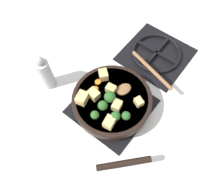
% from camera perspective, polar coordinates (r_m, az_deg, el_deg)
% --- Properties ---
extents(ground_plane, '(2.40, 2.40, 0.00)m').
position_cam_1_polar(ground_plane, '(0.96, -0.00, -2.22)').
color(ground_plane, silver).
extents(front_burner_grate, '(0.31, 0.31, 0.03)m').
position_cam_1_polar(front_burner_grate, '(0.95, -0.00, -1.91)').
color(front_burner_grate, black).
rests_on(front_burner_grate, ground_plane).
extents(rear_burner_grate, '(0.31, 0.31, 0.03)m').
position_cam_1_polar(rear_burner_grate, '(1.13, 11.46, 11.32)').
color(rear_burner_grate, black).
rests_on(rear_burner_grate, ground_plane).
extents(skillet_pan, '(0.43, 0.43, 0.05)m').
position_cam_1_polar(skillet_pan, '(0.91, 0.03, -0.84)').
color(skillet_pan, black).
rests_on(skillet_pan, front_burner_grate).
extents(wooden_spoon, '(0.24, 0.23, 0.02)m').
position_cam_1_polar(wooden_spoon, '(0.94, 7.37, 5.24)').
color(wooden_spoon, brown).
rests_on(wooden_spoon, skillet_pan).
extents(tofu_cube_center_large, '(0.04, 0.04, 0.03)m').
position_cam_1_polar(tofu_cube_center_large, '(0.87, 6.99, -1.00)').
color(tofu_cube_center_large, '#DBB770').
rests_on(tofu_cube_center_large, skillet_pan).
extents(tofu_cube_near_handle, '(0.04, 0.05, 0.03)m').
position_cam_1_polar(tofu_cube_near_handle, '(0.86, 1.29, -1.97)').
color(tofu_cube_near_handle, '#DBB770').
rests_on(tofu_cube_near_handle, skillet_pan).
extents(tofu_cube_east_chunk, '(0.04, 0.05, 0.04)m').
position_cam_1_polar(tofu_cube_east_chunk, '(0.83, -0.70, -6.37)').
color(tofu_cube_east_chunk, '#DBB770').
rests_on(tofu_cube_east_chunk, skillet_pan).
extents(tofu_cube_west_chunk, '(0.05, 0.04, 0.04)m').
position_cam_1_polar(tofu_cube_west_chunk, '(0.88, -4.80, 0.98)').
color(tofu_cube_west_chunk, '#DBB770').
rests_on(tofu_cube_west_chunk, skillet_pan).
extents(tofu_cube_back_piece, '(0.05, 0.06, 0.04)m').
position_cam_1_polar(tofu_cube_back_piece, '(0.88, -7.80, -0.03)').
color(tofu_cube_back_piece, '#DBB770').
rests_on(tofu_cube_back_piece, skillet_pan).
extents(tofu_cube_front_piece, '(0.04, 0.04, 0.03)m').
position_cam_1_polar(tofu_cube_front_piece, '(0.89, -0.29, 2.41)').
color(tofu_cube_front_piece, '#DBB770').
rests_on(tofu_cube_front_piece, skillet_pan).
extents(tofu_cube_mid_small, '(0.06, 0.06, 0.04)m').
position_cam_1_polar(tofu_cube_mid_small, '(0.93, -2.26, 6.09)').
color(tofu_cube_mid_small, '#DBB770').
rests_on(tofu_cube_mid_small, skillet_pan).
extents(broccoli_floret_near_spoon, '(0.04, 0.04, 0.05)m').
position_cam_1_polar(broccoli_floret_near_spoon, '(0.85, -2.33, -2.05)').
color(broccoli_floret_near_spoon, '#709956').
rests_on(broccoli_floret_near_spoon, skillet_pan).
extents(broccoli_floret_center_top, '(0.05, 0.05, 0.05)m').
position_cam_1_polar(broccoli_floret_center_top, '(0.86, -0.78, 0.41)').
color(broccoli_floret_center_top, '#709956').
rests_on(broccoli_floret_center_top, skillet_pan).
extents(broccoli_floret_east_rim, '(0.03, 0.03, 0.04)m').
position_cam_1_polar(broccoli_floret_east_rim, '(0.83, 3.68, -4.65)').
color(broccoli_floret_east_rim, '#709956').
rests_on(broccoli_floret_east_rim, skillet_pan).
extents(broccoli_floret_west_rim, '(0.03, 0.03, 0.04)m').
position_cam_1_polar(broccoli_floret_west_rim, '(0.83, -4.28, -4.60)').
color(broccoli_floret_west_rim, '#709956').
rests_on(broccoli_floret_west_rim, skillet_pan).
extents(broccoli_floret_north_edge, '(0.04, 0.04, 0.04)m').
position_cam_1_polar(broccoli_floret_north_edge, '(0.83, 0.95, -4.72)').
color(broccoli_floret_north_edge, '#709956').
rests_on(broccoli_floret_north_edge, skillet_pan).
extents(carrot_slice_orange_thin, '(0.03, 0.03, 0.01)m').
position_cam_1_polar(carrot_slice_orange_thin, '(0.91, -4.42, 2.28)').
color(carrot_slice_orange_thin, orange).
rests_on(carrot_slice_orange_thin, skillet_pan).
extents(carrot_slice_near_center, '(0.03, 0.03, 0.01)m').
position_cam_1_polar(carrot_slice_near_center, '(0.93, -3.71, 4.18)').
color(carrot_slice_near_center, orange).
rests_on(carrot_slice_near_center, skillet_pan).
extents(pepper_mill, '(0.06, 0.06, 0.19)m').
position_cam_1_polar(pepper_mill, '(0.99, -17.06, 6.22)').
color(pepper_mill, '#B2B2B7').
rests_on(pepper_mill, ground_plane).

